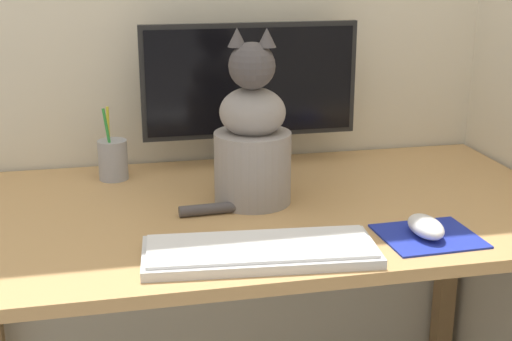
% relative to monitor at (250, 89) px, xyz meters
% --- Properties ---
extents(desk, '(1.36, 0.75, 0.75)m').
position_rel_monitor_xyz_m(desk, '(-0.04, -0.28, -0.30)').
color(desk, tan).
rests_on(desk, ground_plane).
extents(monitor, '(0.54, 0.17, 0.37)m').
position_rel_monitor_xyz_m(monitor, '(0.00, 0.00, 0.00)').
color(monitor, black).
rests_on(monitor, desk).
extents(keyboard, '(0.44, 0.20, 0.02)m').
position_rel_monitor_xyz_m(keyboard, '(-0.09, -0.54, -0.19)').
color(keyboard, silver).
rests_on(keyboard, desk).
extents(mousepad_right, '(0.19, 0.17, 0.00)m').
position_rel_monitor_xyz_m(mousepad_right, '(0.25, -0.52, -0.20)').
color(mousepad_right, '#1E2D9E').
rests_on(mousepad_right, desk).
extents(computer_mouse_right, '(0.06, 0.11, 0.04)m').
position_rel_monitor_xyz_m(computer_mouse_right, '(0.24, -0.52, -0.18)').
color(computer_mouse_right, white).
rests_on(computer_mouse_right, mousepad_right).
extents(cat, '(0.28, 0.21, 0.38)m').
position_rel_monitor_xyz_m(cat, '(-0.05, -0.25, -0.06)').
color(cat, gray).
rests_on(cat, desk).
extents(pen_cup, '(0.07, 0.07, 0.18)m').
position_rel_monitor_xyz_m(pen_cup, '(-0.34, -0.02, -0.15)').
color(pen_cup, '#99999E').
rests_on(pen_cup, desk).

